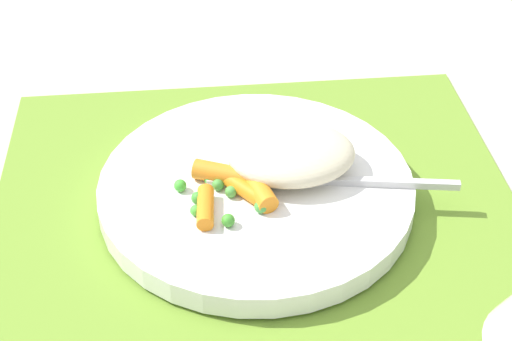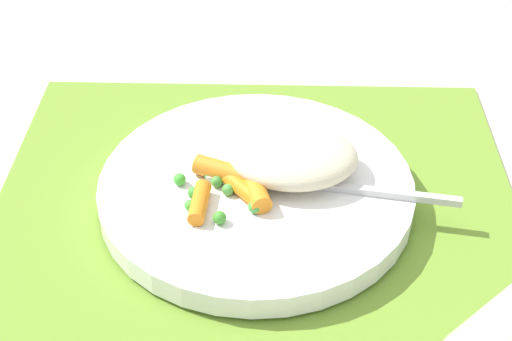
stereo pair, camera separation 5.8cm
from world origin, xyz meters
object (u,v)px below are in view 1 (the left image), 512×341
(carrot_portion, at_px, (235,186))
(fork, at_px, (306,179))
(rice_mound, at_px, (291,154))
(plate, at_px, (256,190))

(carrot_portion, xyz_separation_m, fork, (-0.06, -0.01, -0.00))
(rice_mound, distance_m, fork, 0.02)
(plate, bearing_deg, rice_mound, -158.53)
(plate, distance_m, carrot_portion, 0.03)
(rice_mound, distance_m, carrot_portion, 0.05)
(carrot_portion, bearing_deg, plate, -142.35)
(rice_mound, xyz_separation_m, fork, (-0.01, 0.02, -0.01))
(carrot_portion, height_order, fork, carrot_portion)
(plate, bearing_deg, fork, 170.78)
(rice_mound, bearing_deg, carrot_portion, 28.24)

